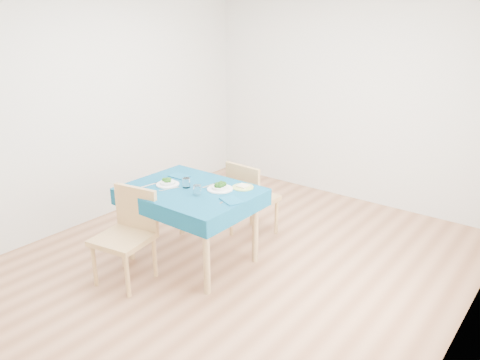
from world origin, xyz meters
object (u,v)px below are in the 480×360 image
Objects in this scene: chair_far at (254,189)px; side_plate at (243,187)px; bowl_near at (168,182)px; bowl_far at (220,186)px; table at (192,225)px; chair_near at (122,224)px.

chair_far is 0.61m from side_plate.
bowl_near is 0.52m from bowl_far.
table is 0.50m from bowl_far.
table is 0.63m from side_plate.
chair_near reaches higher than chair_far.
bowl_near is (-0.24, -0.06, 0.41)m from table.
chair_near is 1.53m from chair_far.
table is 1.12× the size of chair_far.
bowl_far is 0.22m from side_plate.
chair_near is 1.06× the size of chair_far.
chair_near reaches higher than bowl_near.
chair_near is at bearing -108.56° from table.
side_plate is at bearing 48.81° from chair_near.
side_plate is at bearing 50.65° from bowl_far.
bowl_near is at bearing 69.53° from chair_far.
bowl_near reaches higher than side_plate.
table is at bearing -139.46° from side_plate.
bowl_far is at bearing 32.58° from table.
chair_far is at bearing 98.09° from bowl_far.
bowl_far is at bearing 50.71° from chair_near.
bowl_far is (0.24, 0.15, 0.42)m from table.
bowl_near is 1.09× the size of side_plate.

